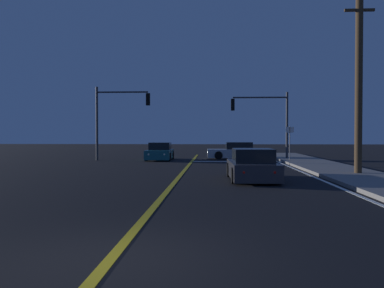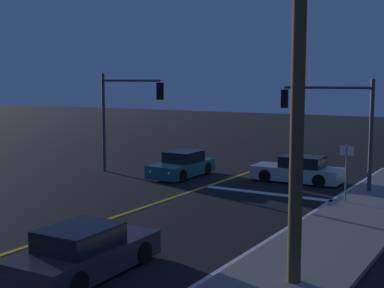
{
  "view_description": "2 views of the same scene",
  "coord_description": "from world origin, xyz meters",
  "px_view_note": "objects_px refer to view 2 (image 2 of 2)",
  "views": [
    {
      "loc": [
        1.58,
        -6.08,
        1.91
      ],
      "look_at": [
        -0.05,
        24.72,
        1.24
      ],
      "focal_mm": 38.51,
      "sensor_mm": 36.0,
      "label": 1
    },
    {
      "loc": [
        12.89,
        0.94,
        5.13
      ],
      "look_at": [
        0.22,
        21.78,
        2.27
      ],
      "focal_mm": 50.8,
      "sensor_mm": 36.0,
      "label": 2
    }
  ],
  "objects_px": {
    "car_mid_block_charcoal": "(85,253)",
    "traffic_signal_near_right": "(335,116)",
    "street_sign_corner": "(346,165)",
    "utility_pole_right": "(298,99)",
    "car_distant_tail_teal": "(182,166)",
    "traffic_signal_far_left": "(124,107)",
    "car_lead_oncoming_silver": "(298,171)"
  },
  "relations": [
    {
      "from": "car_lead_oncoming_silver",
      "to": "utility_pole_right",
      "type": "bearing_deg",
      "value": -161.83
    },
    {
      "from": "car_lead_oncoming_silver",
      "to": "traffic_signal_far_left",
      "type": "bearing_deg",
      "value": 104.05
    },
    {
      "from": "car_distant_tail_teal",
      "to": "car_mid_block_charcoal",
      "type": "xyz_separation_m",
      "value": [
        5.76,
        -13.9,
        0.0
      ]
    },
    {
      "from": "car_distant_tail_teal",
      "to": "utility_pole_right",
      "type": "xyz_separation_m",
      "value": [
        10.84,
        -11.9,
        4.1
      ]
    },
    {
      "from": "car_mid_block_charcoal",
      "to": "traffic_signal_near_right",
      "type": "distance_m",
      "value": 14.88
    },
    {
      "from": "car_mid_block_charcoal",
      "to": "traffic_signal_far_left",
      "type": "xyz_separation_m",
      "value": [
        -8.9,
        13.0,
        3.12
      ]
    },
    {
      "from": "car_mid_block_charcoal",
      "to": "street_sign_corner",
      "type": "relative_size",
      "value": 1.78
    },
    {
      "from": "traffic_signal_far_left",
      "to": "utility_pole_right",
      "type": "distance_m",
      "value": 17.82
    },
    {
      "from": "car_mid_block_charcoal",
      "to": "street_sign_corner",
      "type": "bearing_deg",
      "value": 70.59
    },
    {
      "from": "car_distant_tail_teal",
      "to": "traffic_signal_near_right",
      "type": "bearing_deg",
      "value": -177.32
    },
    {
      "from": "street_sign_corner",
      "to": "car_mid_block_charcoal",
      "type": "bearing_deg",
      "value": -107.61
    },
    {
      "from": "traffic_signal_near_right",
      "to": "street_sign_corner",
      "type": "distance_m",
      "value": 3.6
    },
    {
      "from": "car_distant_tail_teal",
      "to": "traffic_signal_far_left",
      "type": "relative_size",
      "value": 0.78
    },
    {
      "from": "traffic_signal_near_right",
      "to": "street_sign_corner",
      "type": "bearing_deg",
      "value": 115.92
    },
    {
      "from": "car_lead_oncoming_silver",
      "to": "utility_pole_right",
      "type": "distance_m",
      "value": 14.99
    },
    {
      "from": "utility_pole_right",
      "to": "street_sign_corner",
      "type": "height_order",
      "value": "utility_pole_right"
    },
    {
      "from": "traffic_signal_far_left",
      "to": "car_distant_tail_teal",
      "type": "bearing_deg",
      "value": 15.98
    },
    {
      "from": "traffic_signal_near_right",
      "to": "utility_pole_right",
      "type": "xyz_separation_m",
      "value": [
        2.76,
        -12.4,
        1.17
      ]
    },
    {
      "from": "utility_pole_right",
      "to": "street_sign_corner",
      "type": "distance_m",
      "value": 10.15
    },
    {
      "from": "car_mid_block_charcoal",
      "to": "car_distant_tail_teal",
      "type": "bearing_deg",
      "value": 110.7
    },
    {
      "from": "car_lead_oncoming_silver",
      "to": "traffic_signal_near_right",
      "type": "relative_size",
      "value": 0.88
    },
    {
      "from": "car_lead_oncoming_silver",
      "to": "traffic_signal_near_right",
      "type": "distance_m",
      "value": 3.81
    },
    {
      "from": "car_lead_oncoming_silver",
      "to": "traffic_signal_far_left",
      "type": "height_order",
      "value": "traffic_signal_far_left"
    },
    {
      "from": "car_lead_oncoming_silver",
      "to": "car_distant_tail_teal",
      "type": "bearing_deg",
      "value": 103.93
    },
    {
      "from": "traffic_signal_near_right",
      "to": "traffic_signal_far_left",
      "type": "xyz_separation_m",
      "value": [
        -11.22,
        -1.4,
        0.19
      ]
    },
    {
      "from": "car_mid_block_charcoal",
      "to": "street_sign_corner",
      "type": "height_order",
      "value": "street_sign_corner"
    },
    {
      "from": "traffic_signal_near_right",
      "to": "utility_pole_right",
      "type": "distance_m",
      "value": 12.76
    },
    {
      "from": "car_distant_tail_teal",
      "to": "car_mid_block_charcoal",
      "type": "bearing_deg",
      "value": 111.64
    },
    {
      "from": "car_lead_oncoming_silver",
      "to": "car_distant_tail_teal",
      "type": "height_order",
      "value": "same"
    },
    {
      "from": "street_sign_corner",
      "to": "car_lead_oncoming_silver",
      "type": "bearing_deg",
      "value": 131.5
    },
    {
      "from": "utility_pole_right",
      "to": "traffic_signal_far_left",
      "type": "bearing_deg",
      "value": 141.8
    },
    {
      "from": "street_sign_corner",
      "to": "car_distant_tail_teal",
      "type": "bearing_deg",
      "value": 166.31
    }
  ]
}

